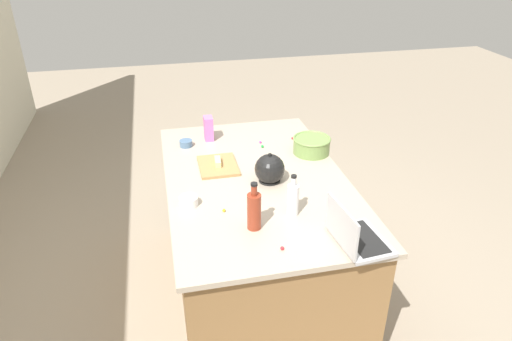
% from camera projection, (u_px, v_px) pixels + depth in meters
% --- Properties ---
extents(ground_plane, '(12.00, 12.00, 0.00)m').
position_uv_depth(ground_plane, '(256.00, 290.00, 3.23)').
color(ground_plane, gray).
extents(island_counter, '(1.73, 1.08, 0.90)m').
position_uv_depth(island_counter, '(256.00, 237.00, 3.02)').
color(island_counter, olive).
rests_on(island_counter, ground).
extents(laptop, '(0.33, 0.26, 0.22)m').
position_uv_depth(laptop, '(355.00, 236.00, 2.21)').
color(laptop, '#B7B7BC').
rests_on(laptop, island_counter).
extents(mixing_bowl_large, '(0.25, 0.25, 0.11)m').
position_uv_depth(mixing_bowl_large, '(312.00, 145.00, 3.08)').
color(mixing_bowl_large, '#72934C').
rests_on(mixing_bowl_large, island_counter).
extents(bottle_vinegar, '(0.06, 0.06, 0.24)m').
position_uv_depth(bottle_vinegar, '(293.00, 199.00, 2.41)').
color(bottle_vinegar, white).
rests_on(bottle_vinegar, island_counter).
extents(bottle_soy, '(0.07, 0.07, 0.26)m').
position_uv_depth(bottle_soy, '(254.00, 210.00, 2.30)').
color(bottle_soy, maroon).
rests_on(bottle_soy, island_counter).
extents(kettle, '(0.21, 0.18, 0.20)m').
position_uv_depth(kettle, '(270.00, 169.00, 2.73)').
color(kettle, black).
rests_on(kettle, island_counter).
extents(cutting_board, '(0.30, 0.24, 0.02)m').
position_uv_depth(cutting_board, '(218.00, 166.00, 2.92)').
color(cutting_board, '#AD7F4C').
rests_on(cutting_board, island_counter).
extents(butter_stick_left, '(0.11, 0.05, 0.04)m').
position_uv_depth(butter_stick_left, '(218.00, 162.00, 2.91)').
color(butter_stick_left, '#F4E58C').
rests_on(butter_stick_left, cutting_board).
extents(ramekin_small, '(0.09, 0.09, 0.04)m').
position_uv_depth(ramekin_small, '(186.00, 143.00, 3.18)').
color(ramekin_small, slate).
rests_on(ramekin_small, island_counter).
extents(ramekin_medium, '(0.10, 0.10, 0.05)m').
position_uv_depth(ramekin_medium, '(189.00, 201.00, 2.52)').
color(ramekin_medium, white).
rests_on(ramekin_medium, island_counter).
extents(candy_bag, '(0.09, 0.06, 0.17)m').
position_uv_depth(candy_bag, '(209.00, 128.00, 3.25)').
color(candy_bag, pink).
rests_on(candy_bag, island_counter).
extents(candy_0, '(0.02, 0.02, 0.02)m').
position_uv_depth(candy_0, '(262.00, 146.00, 3.17)').
color(candy_0, green).
rests_on(candy_0, island_counter).
extents(candy_2, '(0.02, 0.02, 0.02)m').
position_uv_depth(candy_2, '(360.00, 231.00, 2.31)').
color(candy_2, blue).
rests_on(candy_2, island_counter).
extents(candy_3, '(0.02, 0.02, 0.02)m').
position_uv_depth(candy_3, '(260.00, 142.00, 3.23)').
color(candy_3, '#CC3399').
rests_on(candy_3, island_counter).
extents(candy_4, '(0.02, 0.02, 0.02)m').
position_uv_depth(candy_4, '(282.00, 248.00, 2.18)').
color(candy_4, red).
rests_on(candy_4, island_counter).
extents(candy_5, '(0.02, 0.02, 0.02)m').
position_uv_depth(candy_5, '(182.00, 144.00, 3.21)').
color(candy_5, orange).
rests_on(candy_5, island_counter).
extents(candy_6, '(0.02, 0.02, 0.02)m').
position_uv_depth(candy_6, '(224.00, 210.00, 2.47)').
color(candy_6, yellow).
rests_on(candy_6, island_counter).
extents(candy_7, '(0.02, 0.02, 0.02)m').
position_uv_depth(candy_7, '(292.00, 138.00, 3.29)').
color(candy_7, red).
rests_on(candy_7, island_counter).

